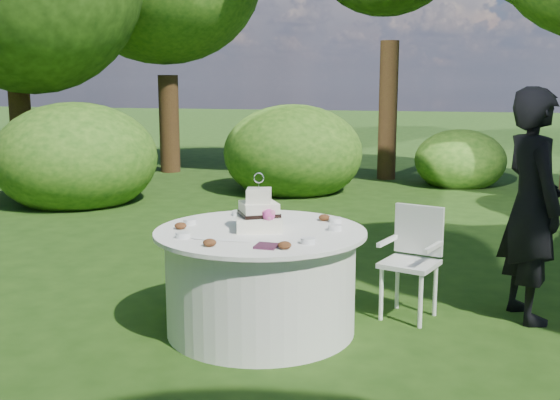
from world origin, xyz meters
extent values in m
plane|color=#1C3A0F|center=(0.00, 0.00, 0.00)|extent=(80.00, 80.00, 0.00)
cube|color=#461E34|center=(0.20, -0.49, 0.78)|extent=(0.14, 0.14, 0.02)
ellipsoid|color=white|center=(-0.18, -0.39, 0.78)|extent=(0.48, 0.07, 0.01)
imported|color=black|center=(1.93, 0.82, 0.90)|extent=(0.64, 0.77, 1.81)
cylinder|color=white|center=(0.00, 0.00, 0.37)|extent=(1.40, 1.40, 0.74)
cylinder|color=white|center=(0.00, 0.00, 0.76)|extent=(1.56, 1.56, 0.03)
cube|color=white|center=(-0.01, 0.01, 0.82)|extent=(0.42, 0.42, 0.11)
cube|color=silver|center=(-0.01, 0.01, 0.92)|extent=(0.35, 0.35, 0.11)
cube|color=silver|center=(-0.01, 0.01, 1.02)|extent=(0.21, 0.21, 0.11)
cube|color=black|center=(-0.01, 0.01, 0.89)|extent=(0.37, 0.37, 0.04)
sphere|color=#E443A4|center=(0.10, -0.10, 0.91)|extent=(0.09, 0.09, 0.09)
cylinder|color=silver|center=(-0.01, 0.01, 1.09)|extent=(0.01, 0.01, 0.05)
torus|color=white|center=(-0.01, 0.01, 1.16)|extent=(0.08, 0.02, 0.08)
cube|color=silver|center=(1.04, 0.56, 0.44)|extent=(0.49, 0.49, 0.04)
cube|color=silver|center=(1.09, 0.73, 0.68)|extent=(0.39, 0.15, 0.40)
cylinder|color=white|center=(0.84, 0.45, 0.21)|extent=(0.03, 0.03, 0.42)
cylinder|color=white|center=(1.15, 0.36, 0.21)|extent=(0.03, 0.03, 0.42)
cylinder|color=white|center=(0.93, 0.76, 0.21)|extent=(0.03, 0.03, 0.42)
cylinder|color=white|center=(1.24, 0.67, 0.21)|extent=(0.03, 0.03, 0.42)
cube|color=white|center=(0.86, 0.61, 0.60)|extent=(0.13, 0.35, 0.03)
cube|color=white|center=(1.22, 0.51, 0.60)|extent=(0.13, 0.35, 0.03)
cylinder|color=white|center=(0.48, 0.40, 0.79)|extent=(0.10, 0.10, 0.04)
cylinder|color=white|center=(-0.44, -0.40, 0.79)|extent=(0.10, 0.10, 0.04)
cylinder|color=white|center=(-0.58, 0.04, 0.79)|extent=(0.10, 0.10, 0.04)
cylinder|color=white|center=(-0.33, 0.46, 0.79)|extent=(0.10, 0.10, 0.04)
cylinder|color=white|center=(0.44, -0.31, 0.79)|extent=(0.10, 0.10, 0.04)
cylinder|color=white|center=(0.53, 0.13, 0.79)|extent=(0.10, 0.10, 0.04)
ellipsoid|color=#562D16|center=(-0.58, -0.13, 0.79)|extent=(0.09, 0.09, 0.05)
ellipsoid|color=#562D16|center=(-0.17, -0.56, 0.79)|extent=(0.09, 0.09, 0.05)
ellipsoid|color=#562D16|center=(0.38, 0.45, 0.79)|extent=(0.09, 0.09, 0.05)
ellipsoid|color=#562D16|center=(0.32, -0.49, 0.79)|extent=(0.09, 0.09, 0.05)
camera|label=1|loc=(1.43, -4.47, 1.83)|focal=42.00mm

